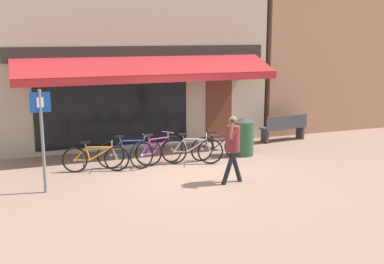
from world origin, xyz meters
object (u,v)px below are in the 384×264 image
at_px(bicycle_blue, 130,153).
at_px(park_bench, 284,127).
at_px(bicycle_purple, 157,151).
at_px(pedestrian_adult, 233,142).
at_px(bicycle_orange, 96,158).
at_px(parking_sign, 42,130).
at_px(bicycle_silver, 192,150).
at_px(litter_bin, 244,136).
at_px(bicycle_black, 219,146).

xyz_separation_m(bicycle_blue, park_bench, (5.52, 1.36, 0.07)).
bearing_deg(bicycle_purple, pedestrian_adult, -79.37).
xyz_separation_m(bicycle_orange, pedestrian_adult, (2.89, -2.10, 0.65)).
distance_m(bicycle_blue, pedestrian_adult, 3.01).
bearing_deg(bicycle_blue, pedestrian_adult, -40.42).
xyz_separation_m(pedestrian_adult, parking_sign, (-4.23, 0.82, 0.43)).
height_order(bicycle_silver, pedestrian_adult, pedestrian_adult).
bearing_deg(litter_bin, bicycle_black, -168.41).
distance_m(bicycle_purple, bicycle_silver, 0.96).
height_order(bicycle_blue, parking_sign, parking_sign).
distance_m(bicycle_orange, park_bench, 6.59).
relative_size(bicycle_purple, pedestrian_adult, 1.03).
height_order(bicycle_black, park_bench, park_bench).
distance_m(bicycle_black, park_bench, 3.29).
bearing_deg(bicycle_purple, bicycle_blue, 154.90).
height_order(bicycle_blue, bicycle_silver, bicycle_blue).
bearing_deg(pedestrian_adult, bicycle_black, -93.14).
bearing_deg(bicycle_blue, bicycle_black, 6.23).
bearing_deg(park_bench, pedestrian_adult, -140.97).
distance_m(bicycle_blue, litter_bin, 3.42).
xyz_separation_m(litter_bin, parking_sign, (-5.67, -1.49, 0.87)).
height_order(litter_bin, park_bench, litter_bin).
bearing_deg(bicycle_purple, bicycle_orange, 160.61).
distance_m(bicycle_purple, pedestrian_adult, 2.53).
bearing_deg(pedestrian_adult, bicycle_orange, -24.04).
bearing_deg(bicycle_black, bicycle_purple, 174.17).
distance_m(bicycle_silver, pedestrian_adult, 2.05).
distance_m(bicycle_blue, bicycle_purple, 0.74).
bearing_deg(bicycle_orange, bicycle_black, 13.94).
bearing_deg(bicycle_black, parking_sign, -171.09).
bearing_deg(parking_sign, pedestrian_adult, -10.93).
xyz_separation_m(pedestrian_adult, litter_bin, (1.44, 2.31, -0.44)).
xyz_separation_m(pedestrian_adult, park_bench, (3.54, 3.54, -0.54)).
bearing_deg(pedestrian_adult, park_bench, -123.05).
bearing_deg(pedestrian_adult, parking_sign, 1.01).
bearing_deg(bicycle_orange, bicycle_blue, 18.48).
height_order(bicycle_silver, litter_bin, litter_bin).
bearing_deg(litter_bin, park_bench, 30.41).
bearing_deg(bicycle_silver, litter_bin, 33.41).
relative_size(bicycle_orange, bicycle_black, 0.96).
height_order(bicycle_black, pedestrian_adult, pedestrian_adult).
relative_size(bicycle_silver, park_bench, 0.98).
relative_size(bicycle_purple, bicycle_silver, 1.05).
xyz_separation_m(bicycle_orange, bicycle_black, (3.47, 0.03, 0.02)).
relative_size(bicycle_black, park_bench, 1.08).
relative_size(bicycle_blue, bicycle_purple, 1.03).
bearing_deg(park_bench, bicycle_silver, -163.25).
relative_size(bicycle_orange, bicycle_blue, 0.98).
height_order(bicycle_orange, bicycle_silver, bicycle_silver).
height_order(bicycle_purple, parking_sign, parking_sign).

